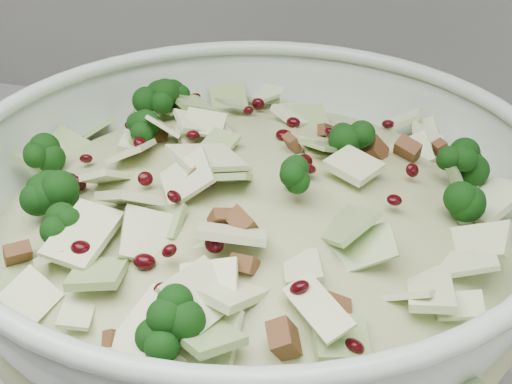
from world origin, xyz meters
TOP-DOWN VIEW (x-y plane):
  - mixing_bowl at (0.66, 1.60)m, footprint 0.52×0.52m
  - salad at (0.66, 1.60)m, footprint 0.44×0.44m

SIDE VIEW (x-z plane):
  - mixing_bowl at x=0.66m, z-range 0.90..1.06m
  - salad at x=0.66m, z-range 0.93..1.09m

